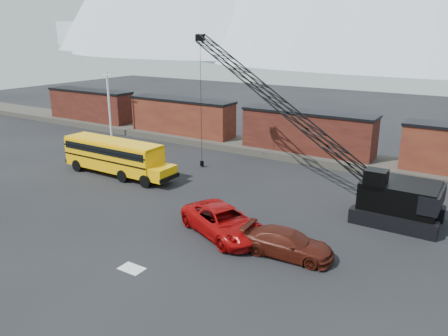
# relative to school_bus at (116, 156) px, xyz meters

# --- Properties ---
(ground) EXTENTS (160.00, 160.00, 0.00)m
(ground) POSITION_rel_school_bus_xyz_m (12.23, -7.43, -1.79)
(ground) COLOR black
(ground) RESTS_ON ground
(gravel_berm) EXTENTS (120.00, 5.00, 0.70)m
(gravel_berm) POSITION_rel_school_bus_xyz_m (12.23, 14.57, -1.44)
(gravel_berm) COLOR #48433B
(gravel_berm) RESTS_ON ground
(boxcar_west_far) EXTENTS (13.70, 3.10, 4.17)m
(boxcar_west_far) POSITION_rel_school_bus_xyz_m (-19.77, 14.57, 0.97)
(boxcar_west_far) COLOR #501F16
(boxcar_west_far) RESTS_ON gravel_berm
(boxcar_west_near) EXTENTS (13.70, 3.10, 4.17)m
(boxcar_west_near) POSITION_rel_school_bus_xyz_m (-3.77, 14.57, 0.97)
(boxcar_west_near) COLOR #491815
(boxcar_west_near) RESTS_ON gravel_berm
(boxcar_mid) EXTENTS (13.70, 3.10, 4.17)m
(boxcar_mid) POSITION_rel_school_bus_xyz_m (12.23, 14.57, 0.97)
(boxcar_mid) COLOR #501F16
(boxcar_mid) RESTS_ON gravel_berm
(utility_pole) EXTENTS (1.40, 0.24, 8.00)m
(utility_pole) POSITION_rel_school_bus_xyz_m (-11.77, 10.57, 2.36)
(utility_pole) COLOR silver
(utility_pole) RESTS_ON ground
(snow_patch) EXTENTS (1.40, 0.90, 0.02)m
(snow_patch) POSITION_rel_school_bus_xyz_m (12.73, -11.43, -1.78)
(snow_patch) COLOR silver
(snow_patch) RESTS_ON ground
(school_bus) EXTENTS (11.65, 2.65, 3.19)m
(school_bus) POSITION_rel_school_bus_xyz_m (0.00, 0.00, 0.00)
(school_bus) COLOR #F8AC05
(school_bus) RESTS_ON ground
(red_pickup) EXTENTS (7.24, 5.42, 1.83)m
(red_pickup) POSITION_rel_school_bus_xyz_m (14.74, -5.20, -0.88)
(red_pickup) COLOR #A00708
(red_pickup) RESTS_ON ground
(maroon_suv) EXTENTS (5.50, 2.59, 1.55)m
(maroon_suv) POSITION_rel_school_bus_xyz_m (19.28, -5.51, -1.02)
(maroon_suv) COLOR #43140C
(maroon_suv) RESTS_ON ground
(crawler_crane) EXTENTS (21.76, 5.73, 12.43)m
(crawler_crane) POSITION_rel_school_bus_xyz_m (13.94, 4.59, 5.09)
(crawler_crane) COLOR black
(crawler_crane) RESTS_ON ground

